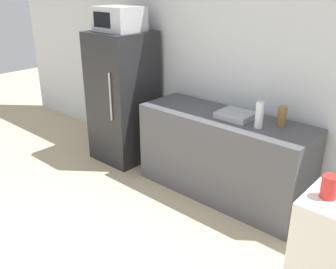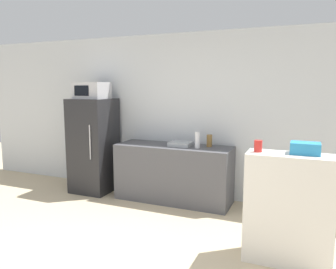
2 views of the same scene
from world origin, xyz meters
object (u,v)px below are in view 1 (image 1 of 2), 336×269
Objects in this scene: refrigerator at (123,97)px; microwave at (119,19)px; bottle_short at (282,116)px; bottle_tall at (259,115)px; jar at (329,187)px.

microwave reaches higher than refrigerator.
refrigerator is 1.98m from bottle_short.
refrigerator is at bearing 179.58° from bottle_tall.
jar is (2.85, -1.21, -0.53)m from microwave.
jar is (0.89, -1.38, 0.21)m from bottle_short.
microwave is 4.23× the size of jar.
bottle_tall is 2.05× the size of jar.
bottle_short is at bearing 5.11° from microwave.
microwave reaches higher than bottle_short.
jar is at bearing -22.91° from microwave.
bottle_tall is (1.83, -0.01, -0.71)m from microwave.
bottle_tall is at bearing -0.42° from refrigerator.
refrigerator is 1.84m from bottle_tall.
bottle_tall is at bearing -124.62° from bottle_short.
microwave is at bearing 179.62° from bottle_tall.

